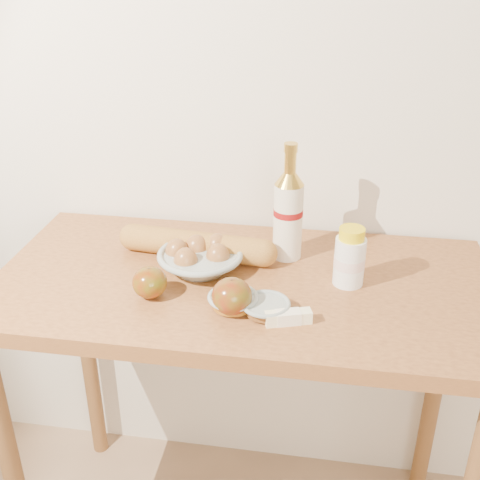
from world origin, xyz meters
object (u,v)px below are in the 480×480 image
(bourbon_bottle, at_px, (288,213))
(egg_bowl, at_px, (200,258))
(table, at_px, (242,321))
(cream_bottle, at_px, (350,258))
(baguette, at_px, (197,245))

(bourbon_bottle, relative_size, egg_bowl, 1.07)
(table, bearing_deg, egg_bowl, 163.25)
(cream_bottle, bearing_deg, bourbon_bottle, 150.96)
(baguette, bearing_deg, table, -28.71)
(egg_bowl, bearing_deg, bourbon_bottle, 25.50)
(egg_bowl, relative_size, baguette, 0.66)
(bourbon_bottle, height_order, cream_bottle, bourbon_bottle)
(cream_bottle, height_order, baguette, cream_bottle)
(table, bearing_deg, cream_bottle, 4.61)
(bourbon_bottle, xyz_separation_m, baguette, (-0.23, -0.04, -0.09))
(cream_bottle, height_order, egg_bowl, cream_bottle)
(table, height_order, bourbon_bottle, bourbon_bottle)
(cream_bottle, bearing_deg, baguette, 176.20)
(cream_bottle, xyz_separation_m, egg_bowl, (-0.36, 0.01, -0.04))
(table, xyz_separation_m, egg_bowl, (-0.11, 0.03, 0.15))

